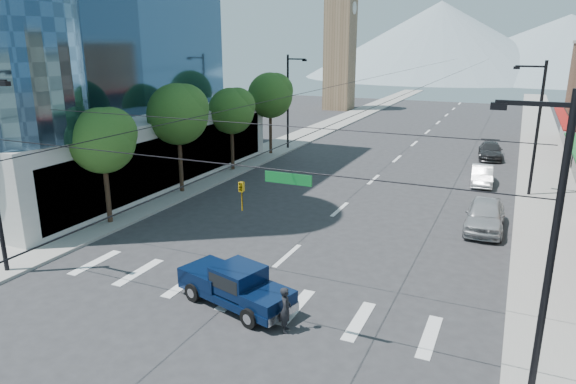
% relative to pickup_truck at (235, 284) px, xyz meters
% --- Properties ---
extents(ground, '(160.00, 160.00, 0.00)m').
position_rel_pickup_truck_xyz_m(ground, '(-0.14, -0.69, -0.89)').
color(ground, '#28282B').
rests_on(ground, ground).
extents(sidewalk_left, '(4.00, 120.00, 0.15)m').
position_rel_pickup_truck_xyz_m(sidewalk_left, '(-12.14, 39.31, -0.82)').
color(sidewalk_left, gray).
rests_on(sidewalk_left, ground).
extents(sidewalk_right, '(4.00, 120.00, 0.15)m').
position_rel_pickup_truck_xyz_m(sidewalk_right, '(11.86, 39.31, -0.82)').
color(sidewalk_right, gray).
rests_on(sidewalk_right, ground).
extents(clock_tower, '(4.80, 4.80, 20.40)m').
position_rel_pickup_truck_xyz_m(clock_tower, '(-16.64, 61.31, 9.75)').
color(clock_tower, '#8C6B4C').
rests_on(clock_tower, ground).
extents(mountain_left, '(80.00, 80.00, 22.00)m').
position_rel_pickup_truck_xyz_m(mountain_left, '(-15.14, 149.31, 10.11)').
color(mountain_left, gray).
rests_on(mountain_left, ground).
extents(mountain_right, '(90.00, 90.00, 18.00)m').
position_rel_pickup_truck_xyz_m(mountain_right, '(19.86, 159.31, 8.11)').
color(mountain_right, gray).
rests_on(mountain_right, ground).
extents(tree_near, '(3.65, 3.64, 6.71)m').
position_rel_pickup_truck_xyz_m(tree_near, '(-11.21, 5.41, 4.10)').
color(tree_near, black).
rests_on(tree_near, ground).
extents(tree_midnear, '(4.09, 4.09, 7.52)m').
position_rel_pickup_truck_xyz_m(tree_midnear, '(-11.21, 12.41, 4.70)').
color(tree_midnear, black).
rests_on(tree_midnear, ground).
extents(tree_midfar, '(3.65, 3.64, 6.71)m').
position_rel_pickup_truck_xyz_m(tree_midfar, '(-11.21, 19.41, 4.10)').
color(tree_midfar, black).
rests_on(tree_midfar, ground).
extents(tree_far, '(4.09, 4.09, 7.52)m').
position_rel_pickup_truck_xyz_m(tree_far, '(-11.21, 26.41, 4.70)').
color(tree_far, black).
rests_on(tree_far, ground).
extents(signal_rig, '(21.80, 0.20, 9.00)m').
position_rel_pickup_truck_xyz_m(signal_rig, '(0.05, -1.69, 3.75)').
color(signal_rig, black).
rests_on(signal_rig, ground).
extents(lamp_pole_nw, '(2.00, 0.25, 9.00)m').
position_rel_pickup_truck_xyz_m(lamp_pole_nw, '(-10.81, 29.31, 4.05)').
color(lamp_pole_nw, black).
rests_on(lamp_pole_nw, ground).
extents(lamp_pole_ne, '(2.00, 0.25, 9.00)m').
position_rel_pickup_truck_xyz_m(lamp_pole_ne, '(10.52, 21.31, 4.05)').
color(lamp_pole_ne, black).
rests_on(lamp_pole_ne, ground).
extents(pickup_truck, '(5.34, 3.08, 1.71)m').
position_rel_pickup_truck_xyz_m(pickup_truck, '(0.00, 0.00, 0.00)').
color(pickup_truck, '#071738').
rests_on(pickup_truck, ground).
extents(pedestrian, '(0.62, 0.74, 1.73)m').
position_rel_pickup_truck_xyz_m(pedestrian, '(2.62, -0.94, -0.03)').
color(pedestrian, black).
rests_on(pedestrian, ground).
extents(parked_car_near, '(2.09, 5.07, 1.72)m').
position_rel_pickup_truck_xyz_m(parked_car_near, '(8.36, 13.20, -0.03)').
color(parked_car_near, '#A9AAAE').
rests_on(parked_car_near, ground).
extents(parked_car_mid, '(1.79, 4.30, 1.38)m').
position_rel_pickup_truck_xyz_m(parked_car_mid, '(7.46, 23.23, -0.20)').
color(parked_car_mid, white).
rests_on(parked_car_mid, ground).
extents(parked_car_far, '(2.40, 5.05, 1.42)m').
position_rel_pickup_truck_xyz_m(parked_car_far, '(7.46, 32.94, -0.18)').
color(parked_car_far, '#2A2B2D').
rests_on(parked_car_far, ground).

